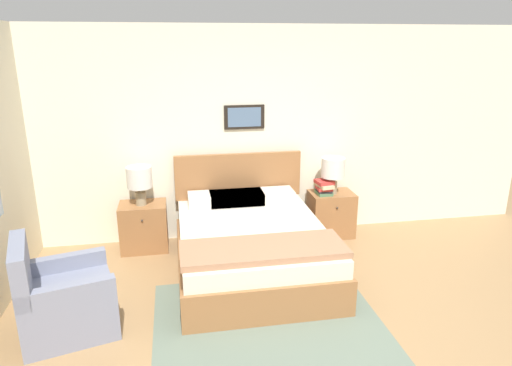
% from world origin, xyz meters
% --- Properties ---
extents(wall_back, '(7.53, 0.09, 2.60)m').
position_xyz_m(wall_back, '(-0.00, 2.69, 1.30)').
color(wall_back, beige).
rests_on(wall_back, ground_plane).
extents(area_rug_main, '(2.01, 1.99, 0.01)m').
position_xyz_m(area_rug_main, '(-0.18, 0.49, 0.00)').
color(area_rug_main, slate).
rests_on(area_rug_main, ground_plane).
extents(bed, '(1.56, 2.01, 1.09)m').
position_xyz_m(bed, '(-0.17, 1.64, 0.30)').
color(bed, '#936038').
rests_on(bed, ground_plane).
extents(armchair, '(0.89, 0.84, 0.87)m').
position_xyz_m(armchair, '(-1.93, 0.85, 0.30)').
color(armchair, gray).
rests_on(armchair, ground_plane).
extents(nightstand_near_window, '(0.55, 0.43, 0.57)m').
position_xyz_m(nightstand_near_window, '(-1.33, 2.41, 0.29)').
color(nightstand_near_window, '#936038').
rests_on(nightstand_near_window, ground_plane).
extents(nightstand_by_door, '(0.55, 0.43, 0.57)m').
position_xyz_m(nightstand_by_door, '(1.00, 2.41, 0.29)').
color(nightstand_by_door, '#936038').
rests_on(nightstand_by_door, ground_plane).
extents(table_lamp_near_window, '(0.29, 0.29, 0.46)m').
position_xyz_m(table_lamp_near_window, '(-1.34, 2.39, 0.88)').
color(table_lamp_near_window, gray).
rests_on(table_lamp_near_window, nightstand_near_window).
extents(table_lamp_by_door, '(0.29, 0.29, 0.46)m').
position_xyz_m(table_lamp_by_door, '(0.99, 2.39, 0.88)').
color(table_lamp_by_door, gray).
rests_on(table_lamp_by_door, nightstand_by_door).
extents(book_thick_bottom, '(0.19, 0.21, 0.04)m').
position_xyz_m(book_thick_bottom, '(0.88, 2.37, 0.59)').
color(book_thick_bottom, '#4C7551').
rests_on(book_thick_bottom, nightstand_by_door).
extents(book_hardcover_middle, '(0.18, 0.21, 0.02)m').
position_xyz_m(book_hardcover_middle, '(0.88, 2.37, 0.62)').
color(book_hardcover_middle, '#232328').
rests_on(book_hardcover_middle, book_thick_bottom).
extents(book_novel_upper, '(0.19, 0.21, 0.04)m').
position_xyz_m(book_novel_upper, '(0.88, 2.37, 0.65)').
color(book_novel_upper, '#B7332D').
rests_on(book_novel_upper, book_hardcover_middle).
extents(book_slim_near_top, '(0.19, 0.29, 0.04)m').
position_xyz_m(book_slim_near_top, '(0.88, 2.37, 0.69)').
color(book_slim_near_top, beige).
rests_on(book_slim_near_top, book_novel_upper).
extents(book_paperback_top, '(0.23, 0.23, 0.04)m').
position_xyz_m(book_paperback_top, '(0.88, 2.37, 0.73)').
color(book_paperback_top, '#B7332D').
rests_on(book_paperback_top, book_slim_near_top).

